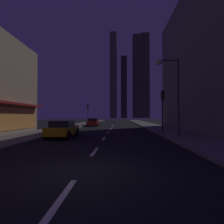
{
  "coord_description": "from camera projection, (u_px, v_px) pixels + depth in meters",
  "views": [
    {
      "loc": [
        1.31,
        -5.89,
        1.84
      ],
      "look_at": [
        0.0,
        23.32,
        2.52
      ],
      "focal_mm": 28.16,
      "sensor_mm": 36.0,
      "label": 1
    }
  ],
  "objects": [
    {
      "name": "car_parked_far",
      "position": [
        93.0,
        122.0,
        32.35
      ],
      "size": [
        1.98,
        4.24,
        1.45
      ],
      "color": "#B21919",
      "rests_on": "ground"
    },
    {
      "name": "skyscraper_distant_slender",
      "position": [
        145.0,
        76.0,
        164.8
      ],
      "size": [
        7.97,
        8.26,
        79.13
      ],
      "primitive_type": "cube",
      "color": "#423E31",
      "rests_on": "ground"
    },
    {
      "name": "street_lamp_right",
      "position": [
        168.0,
        78.0,
        14.75
      ],
      "size": [
        1.96,
        0.56,
        6.58
      ],
      "color": "#38383D",
      "rests_on": "sidewalk_right"
    },
    {
      "name": "car_parked_near",
      "position": [
        63.0,
        129.0,
        15.1
      ],
      "size": [
        1.98,
        4.24,
        1.45
      ],
      "color": "gold",
      "rests_on": "ground"
    },
    {
      "name": "sidewalk_left",
      "position": [
        82.0,
        124.0,
        38.17
      ],
      "size": [
        4.0,
        76.0,
        0.15
      ],
      "primitive_type": "cube",
      "color": "#605E59",
      "rests_on": "ground"
    },
    {
      "name": "fire_hydrant_far_left",
      "position": [
        74.0,
        125.0,
        27.67
      ],
      "size": [
        0.42,
        0.3,
        0.65
      ],
      "color": "red",
      "rests_on": "sidewalk_left"
    },
    {
      "name": "sidewalk_right",
      "position": [
        146.0,
        124.0,
        37.55
      ],
      "size": [
        4.0,
        76.0,
        0.15
      ],
      "primitive_type": "cube",
      "color": "#605E59",
      "rests_on": "ground"
    },
    {
      "name": "lane_marking_center",
      "position": [
        108.0,
        133.0,
        19.48
      ],
      "size": [
        0.16,
        33.4,
        0.01
      ],
      "color": "silver",
      "rests_on": "ground"
    },
    {
      "name": "skyscraper_distant_mid",
      "position": [
        124.0,
        87.0,
        153.25
      ],
      "size": [
        5.23,
        6.18,
        53.86
      ],
      "primitive_type": "cube",
      "color": "#2F2C23",
      "rests_on": "ground"
    },
    {
      "name": "ground_plane",
      "position": [
        114.0,
        125.0,
        37.86
      ],
      "size": [
        78.0,
        136.0,
        0.1
      ],
      "primitive_type": "cube",
      "color": "black"
    },
    {
      "name": "traffic_light_far_left",
      "position": [
        88.0,
        110.0,
        37.39
      ],
      "size": [
        0.32,
        0.48,
        4.2
      ],
      "color": "#2D2D2D",
      "rests_on": "sidewalk_left"
    },
    {
      "name": "traffic_light_near_right",
      "position": [
        163.0,
        102.0,
        17.17
      ],
      "size": [
        0.32,
        0.48,
        4.2
      ],
      "color": "#2D2D2D",
      "rests_on": "sidewalk_right"
    },
    {
      "name": "skyscraper_distant_short",
      "position": [
        137.0,
        77.0,
        164.89
      ],
      "size": [
        8.29,
        8.59,
        77.72
      ],
      "primitive_type": "cube",
      "color": "#423E31",
      "rests_on": "ground"
    },
    {
      "name": "skyscraper_distant_tall",
      "position": [
        113.0,
        76.0,
        152.47
      ],
      "size": [
        5.91,
        7.88,
        73.99
      ],
      "primitive_type": "cube",
      "color": "brown",
      "rests_on": "ground"
    }
  ]
}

